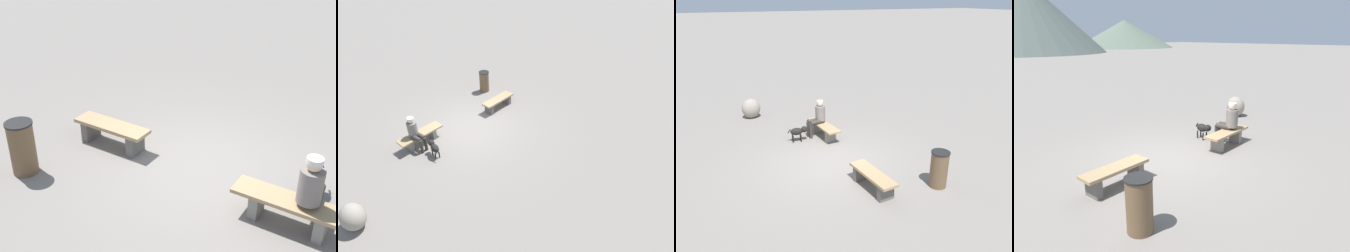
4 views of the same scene
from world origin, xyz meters
TOP-DOWN VIEW (x-y plane):
  - ground at (0.00, 0.00)m, footprint 210.00×210.00m
  - bench_left at (-1.78, -0.39)m, footprint 1.56×0.58m
  - bench_right at (1.88, -0.53)m, footprint 1.71×0.60m
  - seated_person at (2.11, -0.41)m, footprint 0.42×0.68m
  - dog at (1.89, 0.37)m, footprint 0.30×0.67m
  - trash_bin at (-2.35, -1.99)m, footprint 0.47×0.47m

SIDE VIEW (x-z plane):
  - ground at x=0.00m, z-range -0.06..0.00m
  - bench_left at x=-1.78m, z-range 0.08..0.54m
  - bench_right at x=1.88m, z-range 0.09..0.55m
  - dog at x=1.89m, z-range 0.10..0.62m
  - trash_bin at x=-2.35m, z-range 0.00..0.97m
  - seated_person at x=2.11m, z-range 0.10..1.36m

